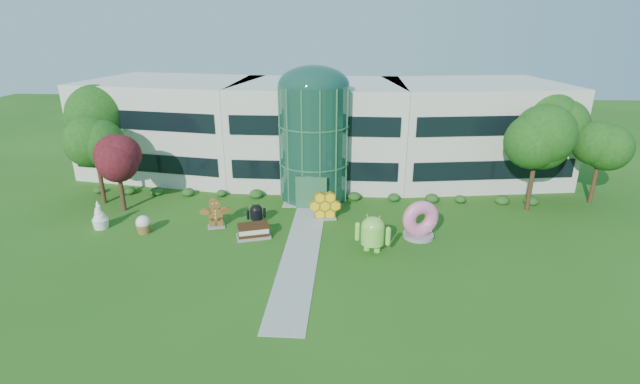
# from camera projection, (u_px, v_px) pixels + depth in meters

# --- Properties ---
(ground) EXTENTS (140.00, 140.00, 0.00)m
(ground) POSITION_uv_depth(u_px,v_px,m) (299.00, 260.00, 30.54)
(ground) COLOR #215114
(ground) RESTS_ON ground
(building) EXTENTS (46.00, 15.00, 9.30)m
(building) POSITION_uv_depth(u_px,v_px,m) (319.00, 130.00, 45.77)
(building) COLOR beige
(building) RESTS_ON ground
(atrium) EXTENTS (6.00, 6.00, 9.80)m
(atrium) POSITION_uv_depth(u_px,v_px,m) (314.00, 143.00, 40.07)
(atrium) COLOR #194738
(atrium) RESTS_ON ground
(walkway) EXTENTS (2.40, 20.00, 0.04)m
(walkway) POSITION_uv_depth(u_px,v_px,m) (303.00, 246.00, 32.40)
(walkway) COLOR #9E9E93
(walkway) RESTS_ON ground
(tree_red) EXTENTS (4.00, 4.00, 6.00)m
(tree_red) POSITION_uv_depth(u_px,v_px,m) (119.00, 176.00, 37.54)
(tree_red) COLOR #3F0C14
(tree_red) RESTS_ON ground
(trees_backdrop) EXTENTS (52.00, 8.00, 8.40)m
(trees_backdrop) POSITION_uv_depth(u_px,v_px,m) (315.00, 148.00, 41.24)
(trees_backdrop) COLOR #1F4210
(trees_backdrop) RESTS_ON ground
(android_green) EXTENTS (2.97, 2.39, 2.93)m
(android_green) POSITION_uv_depth(u_px,v_px,m) (373.00, 231.00, 31.27)
(android_green) COLOR #7FD845
(android_green) RESTS_ON ground
(android_black) EXTENTS (1.84, 1.56, 1.77)m
(android_black) POSITION_uv_depth(u_px,v_px,m) (256.00, 212.00, 35.88)
(android_black) COLOR black
(android_black) RESTS_ON ground
(donut) EXTENTS (3.07, 2.19, 2.89)m
(donut) POSITION_uv_depth(u_px,v_px,m) (420.00, 219.00, 33.30)
(donut) COLOR #E7589B
(donut) RESTS_ON ground
(gingerbread) EXTENTS (2.74, 1.71, 2.36)m
(gingerbread) POSITION_uv_depth(u_px,v_px,m) (215.00, 213.00, 35.04)
(gingerbread) COLOR brown
(gingerbread) RESTS_ON ground
(ice_cream_sandwich) EXTENTS (2.66, 1.90, 1.07)m
(ice_cream_sandwich) POSITION_uv_depth(u_px,v_px,m) (253.00, 231.00, 33.51)
(ice_cream_sandwich) COLOR #311F0A
(ice_cream_sandwich) RESTS_ON ground
(honeycomb) EXTENTS (2.73, 1.27, 2.07)m
(honeycomb) POSITION_uv_depth(u_px,v_px,m) (325.00, 207.00, 36.57)
(honeycomb) COLOR yellow
(honeycomb) RESTS_ON ground
(froyo) EXTENTS (1.69, 1.69, 2.18)m
(froyo) POSITION_uv_depth(u_px,v_px,m) (99.00, 215.00, 34.88)
(froyo) COLOR white
(froyo) RESTS_ON ground
(cupcake) EXTENTS (1.31, 1.31, 1.38)m
(cupcake) POSITION_uv_depth(u_px,v_px,m) (143.00, 224.00, 34.23)
(cupcake) COLOR white
(cupcake) RESTS_ON ground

